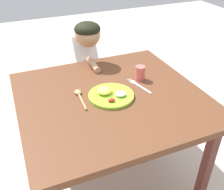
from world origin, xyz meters
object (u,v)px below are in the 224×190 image
Objects in this scene: fork at (139,86)px; spoon at (80,95)px; plate at (111,95)px; person at (86,73)px; drinking_cup at (140,73)px.

fork is 1.02× the size of spoon.
plate is 0.60m from person.
fork is 0.58m from person.
plate is 0.27× the size of person.
person is at bearing 86.89° from plate.
fork is at bearing -121.01° from drinking_cup.
drinking_cup reaches higher than plate.
drinking_cup is at bearing 115.20° from person.
spoon is 2.27× the size of drinking_cup.
person is (0.19, 0.51, -0.14)m from spoon.
person is (0.03, 0.58, -0.15)m from plate.
spoon is at bearing -173.25° from drinking_cup.
person is at bearing 115.20° from drinking_cup.
fork is at bearing 11.85° from plate.
plate is 2.87× the size of drinking_cup.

